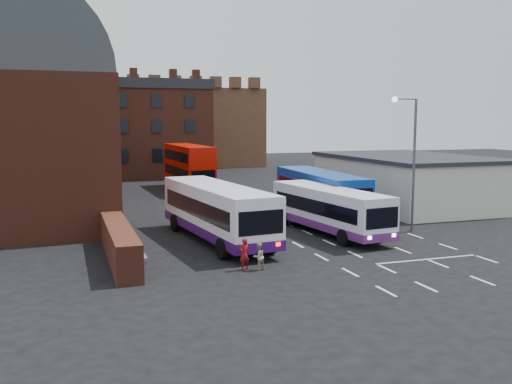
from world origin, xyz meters
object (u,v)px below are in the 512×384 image
object	(u,v)px
bus_red_double	(188,166)
pedestrian_beige	(259,257)
bus_blue	(320,190)
pedestrian_red	(244,254)
bus_white_outbound	(217,208)
bus_white_inbound	(329,207)
street_lamp	(410,151)

from	to	relation	value
bus_red_double	pedestrian_beige	xyz separation A→B (m)	(-3.46, -32.37, -1.80)
bus_blue	pedestrian_beige	xyz separation A→B (m)	(-9.60, -13.60, -1.29)
pedestrian_red	bus_red_double	bearing A→B (deg)	-117.50
pedestrian_beige	bus_white_outbound	bearing A→B (deg)	-111.28
bus_white_outbound	bus_white_inbound	xyz separation A→B (m)	(7.35, -0.16, -0.26)
street_lamp	pedestrian_red	bearing A→B (deg)	-156.44
bus_blue	street_lamp	distance (m)	8.80
pedestrian_red	pedestrian_beige	distance (m)	0.71
bus_white_outbound	bus_red_double	bearing A→B (deg)	75.50
bus_white_outbound	pedestrian_beige	bearing A→B (deg)	-94.71
bus_white_outbound	pedestrian_beige	xyz separation A→B (m)	(0.19, -7.15, -1.32)
street_lamp	pedestrian_red	world-z (taller)	street_lamp
bus_red_double	street_lamp	bearing A→B (deg)	106.47
bus_white_outbound	pedestrian_beige	size ratio (longest dim) A/B	9.35
bus_white_outbound	bus_white_inbound	distance (m)	7.35
bus_blue	bus_red_double	bearing A→B (deg)	-69.57
bus_white_inbound	street_lamp	distance (m)	6.33
bus_white_outbound	bus_red_double	distance (m)	25.49
bus_white_inbound	bus_red_double	xyz separation A→B (m)	(-3.70, 25.39, 0.75)
bus_red_double	pedestrian_beige	distance (m)	32.61
bus_white_inbound	bus_red_double	size ratio (longest dim) A/B	0.93
bus_white_inbound	bus_blue	distance (m)	7.05
bus_white_inbound	pedestrian_red	world-z (taller)	bus_white_inbound
bus_blue	bus_white_outbound	bearing A→B (deg)	35.69
street_lamp	pedestrian_red	xyz separation A→B (m)	(-12.96, -5.65, -4.47)
bus_white_outbound	pedestrian_red	xyz separation A→B (m)	(-0.46, -6.90, -1.21)
street_lamp	bus_white_inbound	bearing A→B (deg)	168.04
bus_white_outbound	bus_white_inbound	bearing A→B (deg)	-7.53
pedestrian_red	pedestrian_beige	xyz separation A→B (m)	(0.65, -0.24, -0.11)
bus_white_outbound	bus_white_inbound	size ratio (longest dim) A/B	1.15
street_lamp	pedestrian_red	size ratio (longest dim) A/B	5.59
bus_white_inbound	pedestrian_beige	world-z (taller)	bus_white_inbound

